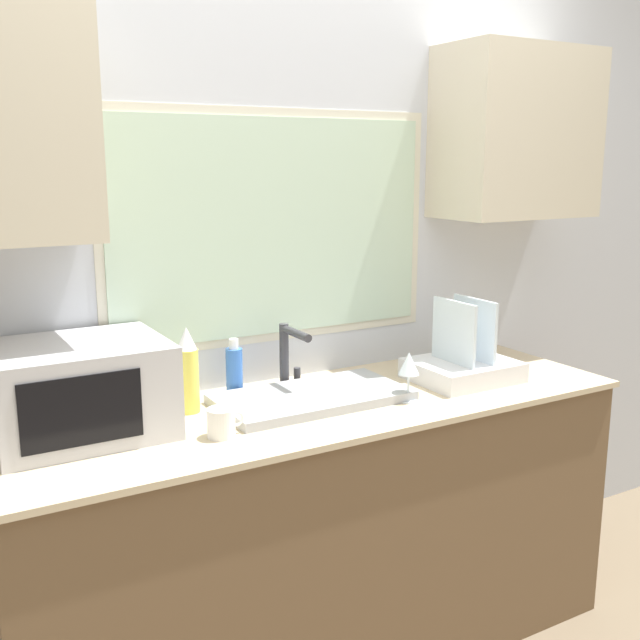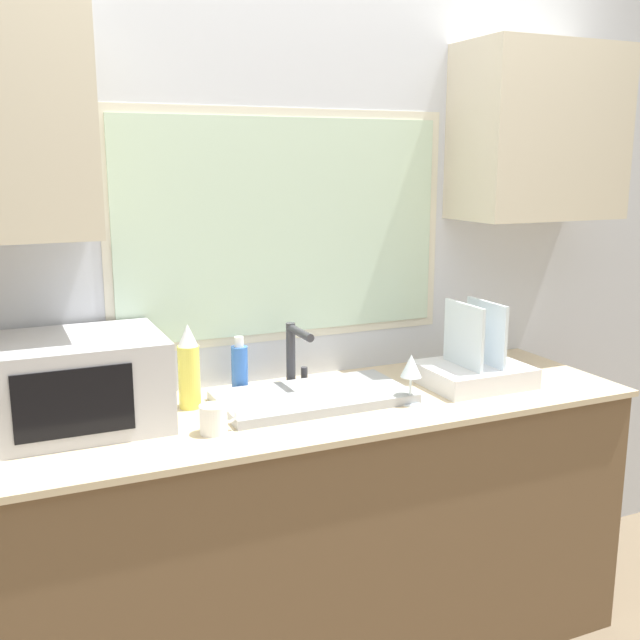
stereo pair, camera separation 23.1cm
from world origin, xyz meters
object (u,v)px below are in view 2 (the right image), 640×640
mug_near_sink (214,419)px  soap_bottle (240,367)px  microwave (79,382)px  dish_rack (473,369)px  faucet (295,350)px  wine_glass (411,368)px  spray_bottle (189,368)px

mug_near_sink → soap_bottle: bearing=61.1°
microwave → dish_rack: size_ratio=1.36×
dish_rack → soap_bottle: bearing=161.5°
faucet → wine_glass: faucet is taller
soap_bottle → mug_near_sink: (-0.19, -0.35, -0.04)m
faucet → wine_glass: bearing=-49.8°
microwave → spray_bottle: spray_bottle is taller
faucet → microwave: 0.72m
soap_bottle → dish_rack: bearing=-18.5°
spray_bottle → wine_glass: 0.70m
dish_rack → wine_glass: dish_rack is taller
faucet → dish_rack: dish_rack is taller
soap_bottle → wine_glass: bearing=-38.0°
spray_bottle → soap_bottle: spray_bottle is taller
dish_rack → wine_glass: 0.33m
mug_near_sink → wine_glass: 0.65m
dish_rack → mug_near_sink: size_ratio=3.16×
faucet → dish_rack: bearing=-20.6°
spray_bottle → soap_bottle: (0.20, 0.10, -0.05)m
soap_bottle → mug_near_sink: soap_bottle is taller
microwave → wine_glass: bearing=-12.9°
faucet → spray_bottle: spray_bottle is taller
dish_rack → spray_bottle: size_ratio=1.30×
faucet → microwave: bearing=-172.7°
faucet → soap_bottle: faucet is taller
dish_rack → spray_bottle: 0.98m
dish_rack → spray_bottle: bearing=170.7°
wine_glass → faucet: bearing=130.2°
dish_rack → mug_near_sink: 0.96m
wine_glass → spray_bottle: bearing=158.5°
faucet → dish_rack: (0.58, -0.22, -0.08)m
mug_near_sink → wine_glass: (0.65, -0.01, 0.08)m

